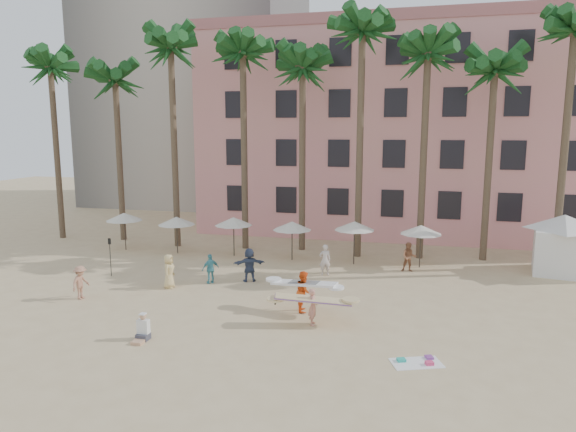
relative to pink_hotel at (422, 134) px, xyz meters
The scene contains 11 objects.
ground 28.09m from the pink_hotel, 105.07° to the right, with size 120.00×120.00×0.00m, color #D1B789.
pink_hotel is the anchor object (origin of this frame).
palm_row 13.71m from the pink_hotel, 120.56° to the right, with size 44.40×5.40×16.30m.
umbrella_row 17.73m from the pink_hotel, 126.53° to the right, with size 22.50×2.70×2.73m.
cabana 16.25m from the pink_hotel, 58.02° to the right, with size 5.23×5.23×3.50m.
beach_towel 28.04m from the pink_hotel, 90.34° to the right, with size 2.04×1.58×0.14m.
carrier_yellow 25.57m from the pink_hotel, 100.68° to the right, with size 3.33×1.41×1.61m.
carrier_white 24.22m from the pink_hotel, 103.17° to the right, with size 3.18×1.28×1.90m.
beachgoers 22.60m from the pink_hotel, 116.68° to the right, with size 16.56×9.96×1.89m.
paddle 26.93m from the pink_hotel, 131.36° to the right, with size 0.18×0.04×2.23m.
seated_man 30.44m from the pink_hotel, 111.62° to the right, with size 0.48×0.84×1.09m.
Camera 1 is at (6.43, -18.89, 8.32)m, focal length 32.00 mm.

